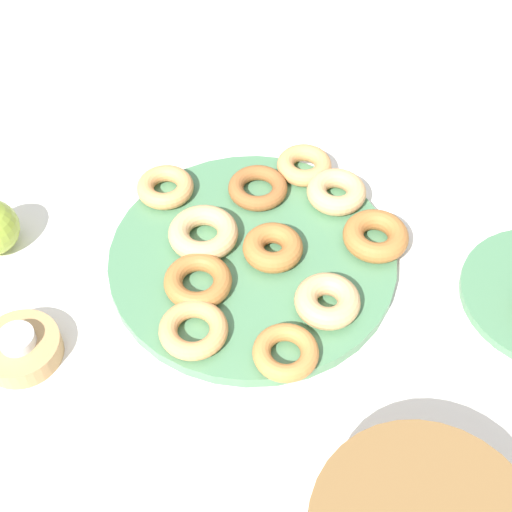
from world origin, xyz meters
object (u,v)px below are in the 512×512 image
Objects in this scene: donut_6 at (376,236)px; candle_holder at (21,349)px; donut_2 at (198,281)px; tealight at (17,339)px; donut_plate at (253,257)px; donut_7 at (304,165)px; donut_9 at (165,187)px; donut_1 at (273,248)px; donut_10 at (286,352)px; donut_4 at (203,233)px; donut_3 at (258,188)px; donut_8 at (336,192)px; donut_5 at (327,301)px; donut_0 at (194,330)px.

donut_6 reaches higher than candle_holder.
tealight is at bearing 14.27° from donut_2.
donut_plate is 4.41× the size of donut_2.
donut_7 is (0.07, -0.15, -0.00)m from donut_6.
candle_holder is at bearing 50.29° from donut_9.
donut_10 is at bearing 85.49° from donut_1.
donut_4 reaches higher than tealight.
donut_4 is (-0.02, -0.08, 0.00)m from donut_2.
donut_8 reaches higher than donut_3.
donut_6 is 0.22m from donut_10.
tealight is (0.22, 0.06, 0.01)m from donut_2.
candle_holder is at bearing -0.28° from donut_5.
donut_9 is (0.03, -0.18, 0.00)m from donut_2.
donut_8 is at bearing -115.77° from donut_10.
donut_9 is 0.30m from tealight.
donut_5 is at bearing -135.68° from donut_10.
donut_1 is at bearing -163.73° from tealight.
donut_6 is at bearing 179.36° from donut_1.
donut_6 reaches higher than donut_plate.
donut_4 is at bearing -10.35° from donut_6.
candle_holder is at bearing 29.64° from donut_4.
tealight is at bearing 22.93° from donut_8.
donut_1 is at bearing 39.43° from donut_8.
donut_2 reaches higher than donut_plate.
donut_2 is 1.04× the size of donut_8.
candle_holder is at bearing 31.64° from donut_7.
donut_2 is at bearing 78.68° from donut_4.
donut_6 is (-0.14, 0.00, -0.00)m from donut_1.
donut_7 is 0.21m from donut_9.
donut_7 is 0.32m from donut_10.
donut_plate is 0.17m from donut_9.
donut_9 reaches higher than donut_0.
donut_4 is at bearing 41.42° from donut_3.
donut_3 is 0.11m from donut_8.
donut_4 is at bearing -24.46° from donut_1.
donut_9 and tealight have the same top height.
donut_3 is 1.04× the size of donut_9.
donut_4 is 1.12× the size of donut_8.
donut_6 is 0.10m from donut_8.
donut_plate is at bearing 55.37° from donut_7.
donut_2 is 0.23m from tealight.
donut_8 is (-0.11, -0.09, -0.00)m from donut_1.
donut_plate is at bearing -127.70° from donut_0.
donut_plate is 4.80× the size of donut_1.
donut_5 reaches higher than donut_3.
donut_2 and tealight have the same top height.
donut_8 is (-0.06, -0.19, -0.00)m from donut_5.
donut_1 reaches higher than tealight.
donut_4 reaches higher than donut_3.
donut_4 is (-0.03, -0.15, 0.00)m from donut_0.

